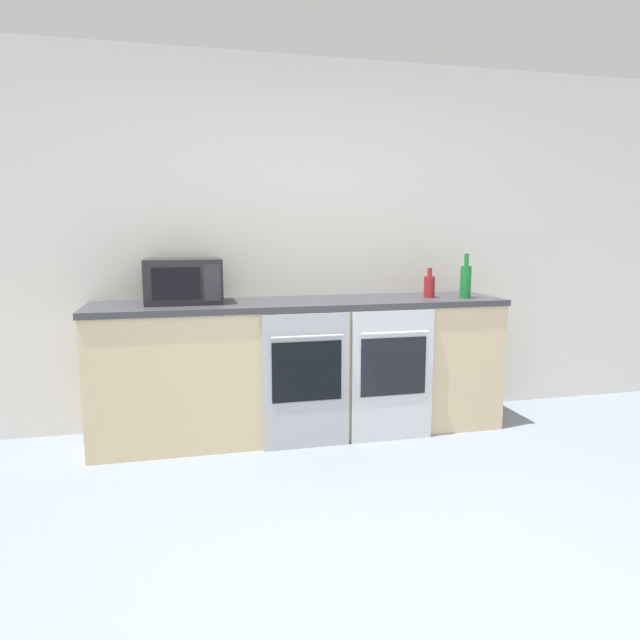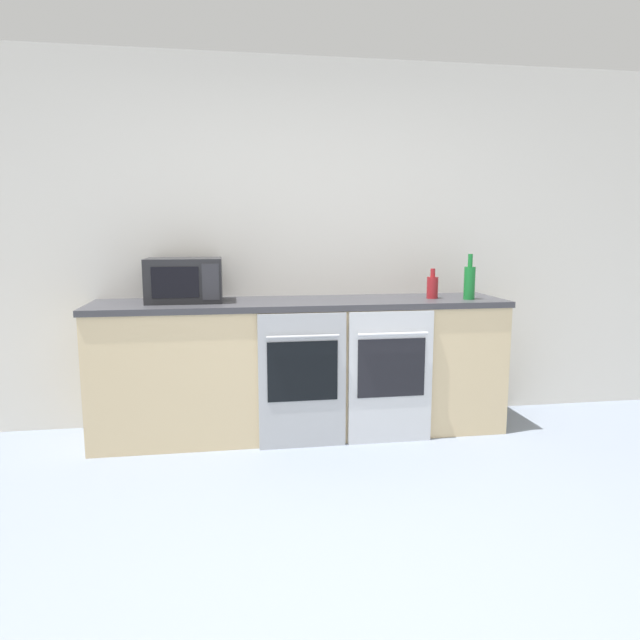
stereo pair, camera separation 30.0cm
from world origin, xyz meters
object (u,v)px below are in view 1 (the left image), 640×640
at_px(oven_right, 393,375).
at_px(microwave, 183,281).
at_px(bottle_red, 429,286).
at_px(bottle_green, 466,281).
at_px(oven_left, 307,381).

relative_size(oven_right, microwave, 1.79).
xyz_separation_m(oven_right, bottle_red, (0.37, 0.29, 0.56)).
bearing_deg(oven_right, bottle_green, 17.59).
relative_size(oven_left, bottle_red, 4.21).
distance_m(oven_right, bottle_green, 0.88).
relative_size(microwave, bottle_green, 1.57).
relative_size(oven_left, oven_right, 1.00).
bearing_deg(bottle_green, oven_right, -162.41).
height_order(microwave, bottle_red, microwave).
height_order(oven_left, bottle_red, bottle_red).
bearing_deg(bottle_green, bottle_red, 157.67).
xyz_separation_m(oven_left, bottle_green, (1.19, 0.19, 0.60)).
relative_size(oven_right, bottle_green, 2.82).
bearing_deg(bottle_red, microwave, 177.24).
distance_m(microwave, bottle_green, 1.94).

